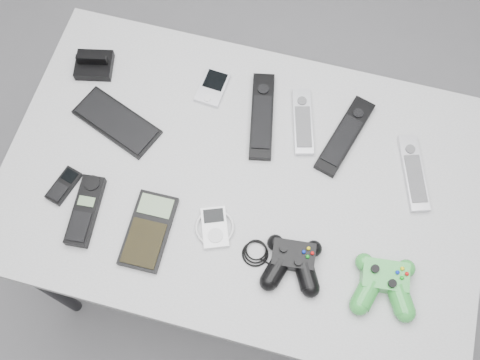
% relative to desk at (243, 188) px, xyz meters
% --- Properties ---
extents(floor, '(3.50, 3.50, 0.00)m').
position_rel_desk_xyz_m(floor, '(0.04, 0.09, -0.72)').
color(floor, slate).
rests_on(floor, ground).
extents(desk, '(1.18, 0.76, 0.79)m').
position_rel_desk_xyz_m(desk, '(0.00, 0.00, 0.00)').
color(desk, gray).
rests_on(desk, floor).
extents(pda_keyboard, '(0.24, 0.17, 0.01)m').
position_rel_desk_xyz_m(pda_keyboard, '(-0.35, 0.06, 0.08)').
color(pda_keyboard, black).
rests_on(pda_keyboard, desk).
extents(dock_bracket, '(0.11, 0.10, 0.05)m').
position_rel_desk_xyz_m(dock_bracket, '(-0.47, 0.21, 0.09)').
color(dock_bracket, black).
rests_on(dock_bracket, desk).
extents(pda, '(0.07, 0.11, 0.02)m').
position_rel_desk_xyz_m(pda, '(-0.14, 0.22, 0.08)').
color(pda, silver).
rests_on(pda, desk).
extents(remote_silver_a, '(0.09, 0.19, 0.02)m').
position_rel_desk_xyz_m(remote_silver_a, '(0.11, 0.19, 0.08)').
color(remote_silver_a, silver).
rests_on(remote_silver_a, desk).
extents(remote_black_a, '(0.10, 0.25, 0.02)m').
position_rel_desk_xyz_m(remote_black_a, '(0.00, 0.17, 0.08)').
color(remote_black_a, black).
rests_on(remote_black_a, desk).
extents(remote_black_b, '(0.12, 0.24, 0.02)m').
position_rel_desk_xyz_m(remote_black_b, '(0.22, 0.17, 0.08)').
color(remote_black_b, black).
rests_on(remote_black_b, desk).
extents(remote_silver_b, '(0.11, 0.21, 0.02)m').
position_rel_desk_xyz_m(remote_silver_b, '(0.40, 0.12, 0.08)').
color(remote_silver_b, '#B2B2B9').
rests_on(remote_silver_b, desk).
extents(mobile_phone, '(0.07, 0.10, 0.02)m').
position_rel_desk_xyz_m(mobile_phone, '(-0.42, -0.13, 0.08)').
color(mobile_phone, black).
rests_on(mobile_phone, desk).
extents(cordless_handset, '(0.07, 0.18, 0.03)m').
position_rel_desk_xyz_m(cordless_handset, '(-0.34, -0.18, 0.08)').
color(cordless_handset, black).
rests_on(cordless_handset, desk).
extents(calculator, '(0.10, 0.19, 0.02)m').
position_rel_desk_xyz_m(calculator, '(-0.18, -0.19, 0.08)').
color(calculator, black).
rests_on(calculator, desk).
extents(mp3_player, '(0.12, 0.13, 0.02)m').
position_rel_desk_xyz_m(mp3_player, '(-0.03, -0.14, 0.08)').
color(mp3_player, white).
rests_on(mp3_player, desk).
extents(controller_black, '(0.25, 0.17, 0.05)m').
position_rel_desk_xyz_m(controller_black, '(0.16, -0.18, 0.09)').
color(controller_black, black).
rests_on(controller_black, desk).
extents(controller_green, '(0.16, 0.17, 0.05)m').
position_rel_desk_xyz_m(controller_green, '(0.37, -0.17, 0.09)').
color(controller_green, '#248435').
rests_on(controller_green, desk).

